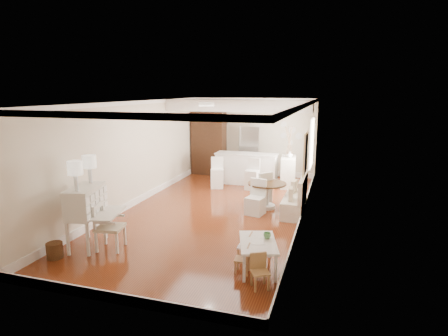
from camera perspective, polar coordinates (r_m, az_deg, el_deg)
The scene contains 20 objects.
room at distance 9.63m, azimuth -0.77°, elevation 5.25°, with size 9.00×9.04×2.82m.
secretary_bureau at distance 7.94m, azimuth -20.22°, elevation -7.01°, with size 0.97×0.99×1.24m, color silver.
gustavian_armchair at distance 7.73m, azimuth -16.96°, elevation -8.53°, with size 0.53×0.53×0.92m, color silver.
wicker_basket at distance 7.81m, azimuth -24.40°, elevation -11.37°, with size 0.30×0.30×0.30m, color #4F3018.
kids_table at distance 6.72m, azimuth 5.16°, elevation -13.11°, with size 0.61×1.02×0.51m, color white.
kids_chair_a at distance 6.56m, azimuth 2.80°, elevation -13.65°, with size 0.25×0.25×0.52m, color #AE7F4F.
kids_chair_b at distance 7.03m, azimuth 3.19°, elevation -11.83°, with size 0.25×0.25×0.53m, color #B27F50.
kids_chair_c at distance 6.13m, azimuth 5.53°, elevation -15.43°, with size 0.27×0.27×0.56m, color tan.
banquette at distance 9.68m, azimuth 10.67°, elevation -3.92°, with size 0.52×1.60×0.98m, color silver.
dining_table at distance 9.98m, azimuth 6.52°, elevation -4.19°, with size 1.01×1.01×0.69m, color #402914.
slip_chair_near at distance 9.43m, azimuth 4.81°, elevation -4.47°, with size 0.42×0.44×0.89m, color white.
slip_chair_far at distance 10.31m, azimuth 5.69°, elevation -2.99°, with size 0.43×0.45×0.92m, color silver.
breakfast_counter at distance 12.49m, azimuth 3.43°, elevation -0.07°, with size 2.05×0.65×1.03m, color white.
bar_stool_left at distance 11.93m, azimuth -1.06°, elevation -0.74°, with size 0.39×0.39×0.98m, color white.
bar_stool_right at distance 11.77m, azimuth 4.33°, elevation -0.95°, with size 0.39×0.39×0.98m, color silver.
pantry_cabinet at distance 13.88m, azimuth -2.32°, elevation 3.80°, with size 1.20×0.60×2.30m, color #381E11.
fridge at distance 13.38m, azimuth 5.35°, elevation 2.37°, with size 0.75×0.65×1.80m, color silver.
sideboard at distance 12.30m, azimuth 9.75°, elevation -0.56°, with size 0.45×1.01×0.97m, color white.
pencil_cup at distance 6.74m, azimuth 6.59°, elevation -10.18°, with size 0.13×0.13×0.10m, color #62A863.
branch_vase at distance 12.15m, azimuth 9.99°, elevation 2.06°, with size 0.19×0.19×0.19m, color silver.
Camera 1 is at (2.97, -8.78, 3.08)m, focal length 30.00 mm.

